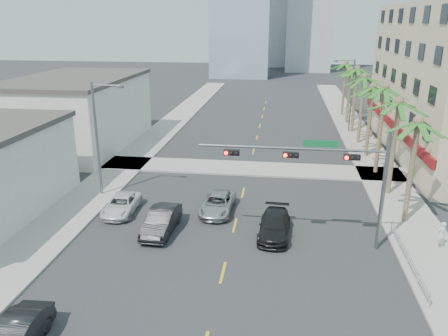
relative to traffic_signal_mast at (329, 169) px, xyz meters
name	(u,v)px	position (x,y,z in m)	size (l,w,h in m)	color
ground	(211,319)	(-5.78, -7.95, -5.06)	(260.00, 260.00, 0.00)	#262628
sidewalk_right	(385,182)	(6.22, 12.05, -4.99)	(4.00, 120.00, 0.15)	gray
sidewalk_left	(119,170)	(-17.78, 12.05, -4.99)	(4.00, 120.00, 0.15)	gray
sidewalk_cross	(249,168)	(-5.78, 14.05, -4.99)	(80.00, 4.00, 0.15)	gray
building_left_far	(78,113)	(-25.28, 20.05, -1.46)	(11.00, 18.00, 7.20)	beige
traffic_signal_mast	(329,169)	(0.00, 0.00, 0.00)	(11.12, 0.54, 7.20)	slate
palm_tree_0	(418,123)	(5.82, 4.05, 2.02)	(4.80, 4.80, 7.80)	brown
palm_tree_1	(399,103)	(5.82, 9.25, 2.37)	(4.80, 4.80, 8.16)	brown
palm_tree_2	(385,88)	(5.82, 14.45, 2.72)	(4.80, 4.80, 8.52)	brown
palm_tree_3	(373,88)	(5.82, 19.65, 2.02)	(4.80, 4.80, 7.80)	brown
palm_tree_4	(364,78)	(5.82, 24.85, 2.37)	(4.80, 4.80, 8.16)	brown
palm_tree_5	(357,69)	(5.82, 30.05, 2.72)	(4.80, 4.80, 8.52)	brown
palm_tree_6	(351,71)	(5.82, 35.25, 2.02)	(4.80, 4.80, 7.80)	brown
palm_tree_7	(346,64)	(5.82, 40.45, 2.37)	(4.80, 4.80, 8.16)	brown
streetlight_left	(99,134)	(-16.78, 6.05, 0.00)	(2.55, 0.25, 9.00)	slate
streetlight_right	(350,92)	(5.21, 30.05, 0.00)	(2.55, 0.25, 9.00)	slate
guardrail	(408,256)	(4.52, -1.95, -4.39)	(0.08, 8.08, 1.00)	silver
car_parked_far	(122,205)	(-14.20, 3.01, -4.44)	(2.05, 4.44, 1.24)	white
car_lane_left	(161,221)	(-10.50, 0.47, -4.28)	(1.65, 4.74, 1.56)	black
car_lane_center	(218,204)	(-7.28, 4.08, -4.40)	(2.18, 4.73, 1.32)	#B2B1B6
car_lane_right	(274,226)	(-3.07, 0.94, -4.37)	(1.95, 4.79, 1.39)	black
pedestrian	(441,235)	(7.00, 0.43, -4.06)	(0.62, 0.41, 1.70)	white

